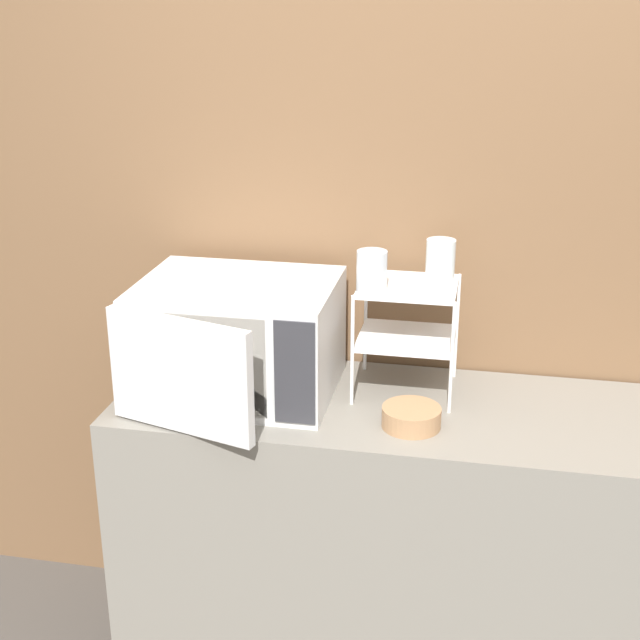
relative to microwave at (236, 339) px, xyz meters
name	(u,v)px	position (x,y,z in m)	size (l,w,h in m)	color
wall_back	(485,238)	(0.66, 0.32, 0.24)	(8.00, 0.06, 2.60)	brown
counter	(463,551)	(0.66, 0.00, -0.61)	(1.97, 0.56, 0.90)	gray
microwave	(236,339)	(0.00, 0.00, 0.00)	(0.55, 0.57, 0.32)	silver
dish_rack	(407,315)	(0.47, 0.10, 0.07)	(0.28, 0.25, 0.32)	white
glass_front_left	(372,271)	(0.38, 0.03, 0.21)	(0.08, 0.08, 0.11)	silver
glass_back_right	(440,259)	(0.55, 0.17, 0.21)	(0.08, 0.08, 0.11)	silver
bowl	(411,417)	(0.51, -0.12, -0.13)	(0.16, 0.16, 0.05)	#AD7F56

